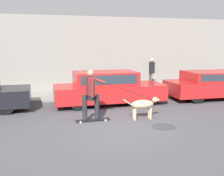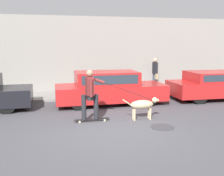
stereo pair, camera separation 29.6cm
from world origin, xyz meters
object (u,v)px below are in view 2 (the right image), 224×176
object	(u,v)px
skateboarder	(90,93)
parked_car_1	(110,88)
pedestrian_with_bag	(155,72)
dog	(143,105)
parked_car_2	(218,85)

from	to	relation	value
skateboarder	parked_car_1	bearing A→B (deg)	62.66
skateboarder	pedestrian_with_bag	distance (m)	6.26
parked_car_1	dog	size ratio (longest dim) A/B	3.67
parked_car_1	skateboarder	distance (m)	2.60
dog	skateboarder	xyz separation A→B (m)	(-1.72, 0.12, 0.46)
parked_car_2	skateboarder	world-z (taller)	skateboarder
parked_car_1	pedestrian_with_bag	world-z (taller)	pedestrian_with_bag
parked_car_2	skateboarder	bearing A→B (deg)	-157.93
dog	pedestrian_with_bag	bearing A→B (deg)	65.71
dog	skateboarder	world-z (taller)	skateboarder
parked_car_2	skateboarder	distance (m)	6.57
parked_car_2	dog	world-z (taller)	parked_car_2
pedestrian_with_bag	parked_car_2	bearing A→B (deg)	132.11
dog	pedestrian_with_bag	world-z (taller)	pedestrian_with_bag
dog	pedestrian_with_bag	xyz separation A→B (m)	(2.35, 4.87, 0.55)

